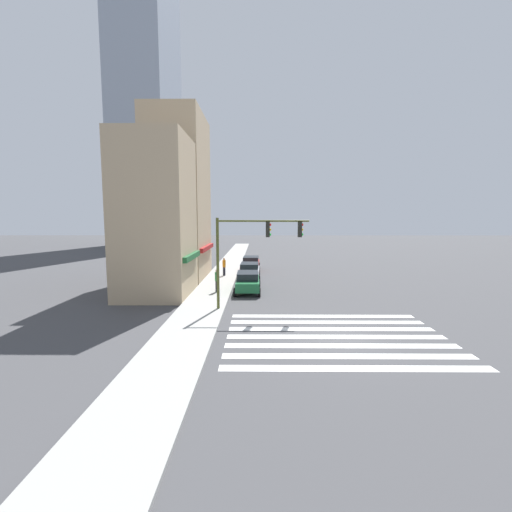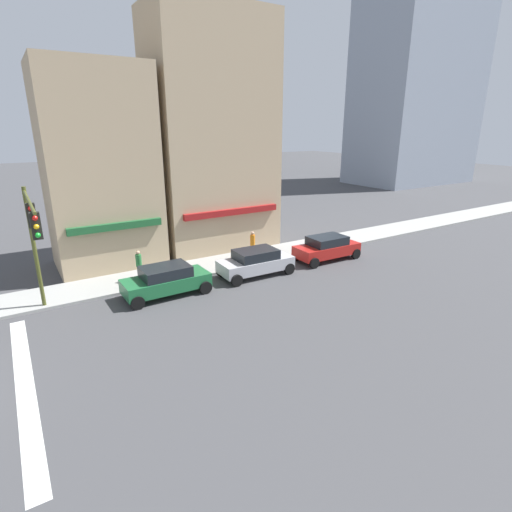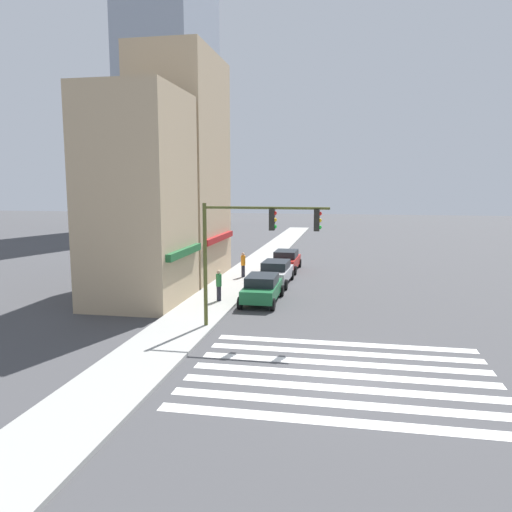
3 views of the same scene
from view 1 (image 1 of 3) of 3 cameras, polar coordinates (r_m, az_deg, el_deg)
ground_plane at (r=17.85m, az=13.17°, el=-12.99°), size 200.00×200.00×0.00m
sidewalk_left at (r=17.79m, az=-11.76°, el=-12.77°), size 120.00×3.00×0.15m
crosswalk_stripes at (r=17.85m, az=13.17°, el=-12.98°), size 7.76×10.80×0.01m
storefront_row at (r=31.29m, az=-13.88°, el=8.41°), size 14.66×5.30×15.54m
tower_distant at (r=81.33m, az=-17.66°, el=21.60°), size 18.48×10.70×55.31m
traffic_signal at (r=21.30m, az=-0.62°, el=2.19°), size 0.32×5.78×5.88m
sedan_green at (r=27.31m, az=-1.38°, el=-4.25°), size 4.43×2.02×1.59m
sedan_silver at (r=32.71m, az=-1.08°, el=-2.49°), size 4.45×2.02×1.59m
sedan_red at (r=38.16m, az=-0.86°, el=-1.21°), size 4.43×2.02×1.59m
pedestrian_orange_vest at (r=34.19m, az=-5.34°, el=-1.74°), size 0.32×0.32×1.77m
pedestrian_green_top at (r=26.78m, az=-6.52°, el=-4.00°), size 0.32×0.32×1.77m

